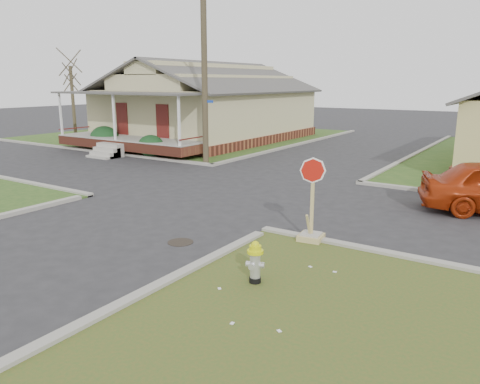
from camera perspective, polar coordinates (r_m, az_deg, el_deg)
The scene contains 11 objects.
ground at distance 13.62m, azimuth -12.96°, elevation -3.72°, with size 120.00×120.00×0.00m, color #28272A.
verge_far_left at distance 35.31m, azimuth -6.54°, elevation 6.91°, with size 19.00×19.00×0.05m, color #294A1A.
curbs at distance 17.31m, azimuth -0.98°, elevation 0.26°, with size 80.00×40.00×0.12m, color gray, non-canonical shape.
manhole at distance 11.82m, azimuth -7.27°, elevation -6.08°, with size 0.64×0.64×0.01m, color black.
corner_house at distance 32.24m, azimuth -4.00°, elevation 10.38°, with size 10.10×15.50×5.30m.
utility_pole at distance 22.50m, azimuth -4.37°, elevation 15.19°, with size 1.80×0.28×9.00m.
tree_far_left at distance 34.60m, azimuth -19.68°, elevation 10.21°, with size 0.22×0.22×4.90m, color #3F3424.
fire_hydrant at distance 9.22m, azimuth 1.86°, elevation -8.26°, with size 0.32×0.32×0.86m.
stop_sign at distance 11.74m, azimuth 8.69°, elevation -3.72°, with size 0.59×0.58×2.09m.
hedge_left at distance 28.59m, azimuth -16.18°, elevation 6.30°, with size 1.64×1.35×1.26m, color black.
hedge_right at distance 25.15m, azimuth -10.80°, elevation 5.54°, with size 1.48×1.21×1.13m, color black.
Camera 1 is at (9.53, -8.91, 3.91)m, focal length 35.00 mm.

